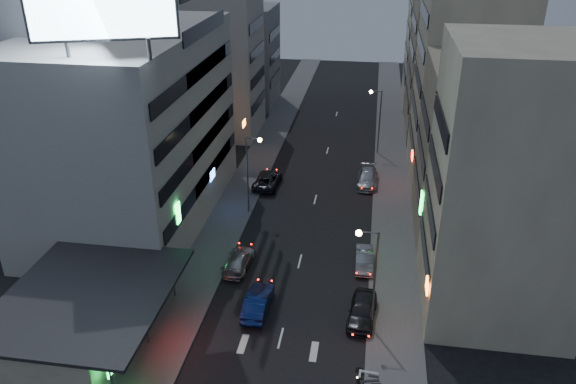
% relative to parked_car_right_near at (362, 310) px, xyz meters
% --- Properties ---
extents(ground, '(180.00, 180.00, 0.00)m').
position_rel_parked_car_right_near_xyz_m(ground, '(-5.60, -7.02, -0.82)').
color(ground, black).
rests_on(ground, ground).
extents(sidewalk_left, '(4.00, 120.00, 0.12)m').
position_rel_parked_car_right_near_xyz_m(sidewalk_left, '(-13.60, 22.98, -0.76)').
color(sidewalk_left, '#4C4C4F').
rests_on(sidewalk_left, ground).
extents(sidewalk_right, '(4.00, 120.00, 0.12)m').
position_rel_parked_car_right_near_xyz_m(sidewalk_right, '(2.40, 22.98, -0.76)').
color(sidewalk_right, '#4C4C4F').
rests_on(sidewalk_right, ground).
extents(food_court, '(11.00, 13.00, 3.88)m').
position_rel_parked_car_right_near_xyz_m(food_court, '(-19.50, -5.02, 1.17)').
color(food_court, beige).
rests_on(food_court, ground).
extents(white_building, '(14.00, 24.00, 18.00)m').
position_rel_parked_car_right_near_xyz_m(white_building, '(-22.60, 12.98, 8.18)').
color(white_building, '#A5A5A1').
rests_on(white_building, ground).
extents(grey_tower, '(10.00, 14.00, 34.00)m').
position_rel_parked_car_right_near_xyz_m(grey_tower, '(-31.60, 15.98, 16.18)').
color(grey_tower, gray).
rests_on(grey_tower, ground).
extents(shophouse_near, '(10.00, 11.00, 20.00)m').
position_rel_parked_car_right_near_xyz_m(shophouse_near, '(9.40, 3.48, 9.18)').
color(shophouse_near, beige).
rests_on(shophouse_near, ground).
extents(shophouse_mid, '(11.00, 12.00, 16.00)m').
position_rel_parked_car_right_near_xyz_m(shophouse_mid, '(9.90, 14.98, 7.18)').
color(shophouse_mid, tan).
rests_on(shophouse_mid, ground).
extents(shophouse_far, '(10.00, 14.00, 22.00)m').
position_rel_parked_car_right_near_xyz_m(shophouse_far, '(9.40, 27.98, 10.18)').
color(shophouse_far, beige).
rests_on(shophouse_far, ground).
extents(far_left_a, '(11.00, 10.00, 20.00)m').
position_rel_parked_car_right_near_xyz_m(far_left_a, '(-21.10, 37.98, 9.18)').
color(far_left_a, '#A5A5A1').
rests_on(far_left_a, ground).
extents(far_left_b, '(12.00, 10.00, 15.00)m').
position_rel_parked_car_right_near_xyz_m(far_left_b, '(-21.60, 50.98, 6.68)').
color(far_left_b, gray).
rests_on(far_left_b, ground).
extents(far_right_a, '(11.00, 12.00, 18.00)m').
position_rel_parked_car_right_near_xyz_m(far_right_a, '(9.90, 42.98, 8.18)').
color(far_right_a, tan).
rests_on(far_right_a, ground).
extents(far_right_b, '(12.00, 12.00, 24.00)m').
position_rel_parked_car_right_near_xyz_m(far_right_b, '(10.40, 56.98, 11.18)').
color(far_right_b, beige).
rests_on(far_right_b, ground).
extents(billboard, '(9.52, 3.75, 6.20)m').
position_rel_parked_car_right_near_xyz_m(billboard, '(-18.59, 2.95, 20.84)').
color(billboard, '#595B60').
rests_on(billboard, white_building).
extents(street_lamp_right_near, '(1.60, 0.44, 8.02)m').
position_rel_parked_car_right_near_xyz_m(street_lamp_right_near, '(0.30, -1.02, 4.55)').
color(street_lamp_right_near, '#595B60').
rests_on(street_lamp_right_near, sidewalk_right).
extents(street_lamp_left, '(1.60, 0.44, 8.02)m').
position_rel_parked_car_right_near_xyz_m(street_lamp_left, '(-11.50, 14.98, 4.55)').
color(street_lamp_left, '#595B60').
rests_on(street_lamp_left, sidewalk_left).
extents(street_lamp_right_far, '(1.60, 0.44, 8.02)m').
position_rel_parked_car_right_near_xyz_m(street_lamp_right_far, '(0.30, 32.98, 4.55)').
color(street_lamp_right_far, '#595B60').
rests_on(street_lamp_right_far, sidewalk_right).
extents(parked_car_right_near, '(2.33, 4.95, 1.64)m').
position_rel_parked_car_right_near_xyz_m(parked_car_right_near, '(0.00, 0.00, 0.00)').
color(parked_car_right_near, '#232428').
rests_on(parked_car_right_near, ground).
extents(parked_car_right_mid, '(1.59, 4.18, 1.36)m').
position_rel_parked_car_right_near_xyz_m(parked_car_right_mid, '(-0.09, 7.09, -0.14)').
color(parked_car_right_mid, gray).
rests_on(parked_car_right_mid, ground).
extents(parked_car_left, '(2.73, 5.55, 1.52)m').
position_rel_parked_car_right_near_xyz_m(parked_car_left, '(-11.20, 21.48, -0.06)').
color(parked_car_left, black).
rests_on(parked_car_left, ground).
extents(parked_car_right_far, '(2.21, 5.37, 1.55)m').
position_rel_parked_car_right_near_xyz_m(parked_car_right_far, '(-0.28, 23.58, -0.04)').
color(parked_car_right_far, '#A6AAAE').
rests_on(parked_car_right_far, ground).
extents(road_car_blue, '(1.73, 4.84, 1.59)m').
position_rel_parked_car_right_near_xyz_m(road_car_blue, '(-7.80, -0.23, -0.02)').
color(road_car_blue, navy).
rests_on(road_car_blue, ground).
extents(road_car_silver, '(2.17, 4.99, 1.43)m').
position_rel_parked_car_right_near_xyz_m(road_car_silver, '(-10.60, 5.25, -0.10)').
color(road_car_silver, '#9C9FA4').
rests_on(road_car_silver, ground).
extents(scooter_black_b, '(1.04, 1.95, 1.14)m').
position_rel_parked_car_right_near_xyz_m(scooter_black_b, '(1.35, -6.04, -0.13)').
color(scooter_black_b, black).
rests_on(scooter_black_b, sidewalk_right).
extents(scooter_silver_b, '(0.79, 1.96, 1.17)m').
position_rel_parked_car_right_near_xyz_m(scooter_silver_b, '(1.35, -5.47, -0.11)').
color(scooter_silver_b, silver).
rests_on(scooter_silver_b, sidewalk_right).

